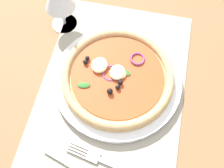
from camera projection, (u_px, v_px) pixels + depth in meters
ground_plane at (111, 95)px, 63.44cm from camera, size 190.00×140.00×2.40cm
placemat at (111, 93)px, 62.18cm from camera, size 50.19×32.32×0.40cm
plate at (117, 80)px, 62.62cm from camera, size 29.15×29.15×1.44cm
pizza at (117, 76)px, 61.03cm from camera, size 25.32×25.32×2.62cm
fork at (104, 161)px, 55.04cm from camera, size 4.81×17.97×0.44cm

